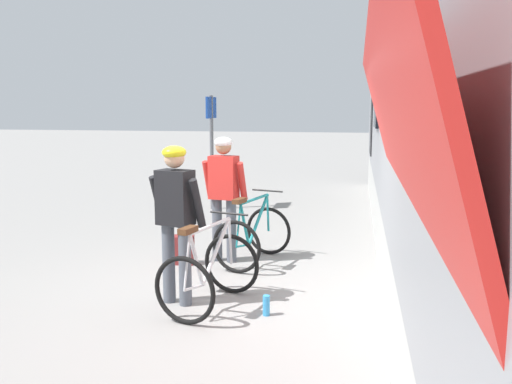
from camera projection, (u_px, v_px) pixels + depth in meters
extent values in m
plane|color=gray|center=(234.00, 298.00, 6.19)|extent=(80.00, 80.00, 0.00)
cube|color=red|center=(403.00, 168.00, 3.35)|extent=(0.50, 4.74, 1.65)
cube|color=black|center=(377.00, 102.00, 8.42)|extent=(0.04, 1.10, 0.80)
cube|color=black|center=(372.00, 103.00, 11.98)|extent=(0.03, 1.10, 2.29)
cylinder|color=#4C515B|center=(217.00, 229.00, 7.65)|extent=(0.14, 0.14, 0.90)
cylinder|color=#4C515B|center=(231.00, 231.00, 7.57)|extent=(0.14, 0.14, 0.90)
cube|color=red|center=(224.00, 177.00, 7.49)|extent=(0.42, 0.30, 0.60)
cylinder|color=red|center=(208.00, 180.00, 7.63)|extent=(0.13, 0.27, 0.56)
cylinder|color=red|center=(242.00, 182.00, 7.45)|extent=(0.13, 0.27, 0.56)
sphere|color=#9E7051|center=(223.00, 146.00, 7.43)|extent=(0.22, 0.22, 0.22)
ellipsoid|color=white|center=(223.00, 142.00, 7.42)|extent=(0.30, 0.31, 0.14)
cylinder|color=#4C515B|center=(169.00, 263.00, 6.02)|extent=(0.14, 0.14, 0.90)
cylinder|color=#4C515B|center=(185.00, 266.00, 5.92)|extent=(0.14, 0.14, 0.90)
cube|color=black|center=(175.00, 197.00, 5.85)|extent=(0.43, 0.34, 0.60)
cylinder|color=black|center=(158.00, 200.00, 6.01)|extent=(0.16, 0.27, 0.56)
cylinder|color=black|center=(197.00, 203.00, 5.77)|extent=(0.16, 0.27, 0.56)
sphere|color=tan|center=(174.00, 158.00, 5.78)|extent=(0.22, 0.22, 0.22)
ellipsoid|color=yellow|center=(174.00, 152.00, 5.77)|extent=(0.32, 0.34, 0.14)
torus|color=black|center=(269.00, 231.00, 7.98)|extent=(0.70, 0.23, 0.71)
torus|color=black|center=(236.00, 247.00, 7.07)|extent=(0.70, 0.23, 0.71)
cylinder|color=#197A7F|center=(258.00, 219.00, 7.62)|extent=(0.21, 0.63, 0.63)
cylinder|color=#197A7F|center=(255.00, 199.00, 7.47)|extent=(0.26, 0.83, 0.04)
cylinder|color=#197A7F|center=(245.00, 225.00, 7.24)|extent=(0.11, 0.28, 0.62)
cylinder|color=#197A7F|center=(243.00, 246.00, 7.23)|extent=(0.12, 0.36, 0.08)
cylinder|color=#197A7F|center=(238.00, 226.00, 7.08)|extent=(0.06, 0.14, 0.56)
cylinder|color=#197A7F|center=(268.00, 213.00, 7.91)|extent=(0.05, 0.09, 0.55)
cylinder|color=black|center=(267.00, 191.00, 7.84)|extent=(0.47, 0.15, 0.02)
cube|color=#4C2D19|center=(239.00, 201.00, 7.05)|extent=(0.16, 0.26, 0.06)
torus|color=black|center=(231.00, 264.00, 6.31)|extent=(0.70, 0.22, 0.71)
torus|color=black|center=(184.00, 290.00, 5.40)|extent=(0.70, 0.22, 0.71)
cylinder|color=silver|center=(216.00, 251.00, 5.95)|extent=(0.20, 0.64, 0.63)
cylinder|color=silver|center=(211.00, 226.00, 5.80)|extent=(0.25, 0.83, 0.04)
cylinder|color=silver|center=(196.00, 260.00, 5.57)|extent=(0.11, 0.28, 0.62)
cylinder|color=silver|center=(194.00, 288.00, 5.56)|extent=(0.12, 0.36, 0.08)
cylinder|color=silver|center=(187.00, 262.00, 5.41)|extent=(0.06, 0.14, 0.56)
cylinder|color=silver|center=(230.00, 241.00, 6.25)|extent=(0.05, 0.09, 0.55)
cylinder|color=black|center=(229.00, 213.00, 6.17)|extent=(0.47, 0.14, 0.02)
cube|color=#4C2D19|center=(188.00, 230.00, 5.38)|extent=(0.16, 0.26, 0.06)
cube|color=maroon|center=(184.00, 250.00, 7.51)|extent=(0.30, 0.21, 0.40)
cylinder|color=#338CCC|center=(266.00, 305.00, 5.67)|extent=(0.08, 0.08, 0.22)
cylinder|color=#595B60|center=(212.00, 153.00, 11.40)|extent=(0.08, 0.08, 2.40)
cube|color=#193F99|center=(211.00, 108.00, 11.25)|extent=(0.04, 0.70, 0.44)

